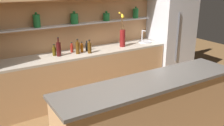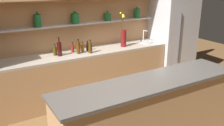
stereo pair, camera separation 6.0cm
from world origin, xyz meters
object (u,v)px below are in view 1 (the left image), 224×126
object	(u,v)px
bottle_wine_1	(59,49)
bottle_spirit_3	(78,48)
bottle_sauce_2	(87,47)
bottle_oil_6	(54,51)
bottle_spirit_4	(90,48)
refrigerator	(171,37)
bottle_sauce_0	(72,48)
flower_vase	(123,37)
sink_fixture	(145,41)
bottle_sauce_5	(82,48)

from	to	relation	value
bottle_wine_1	bottle_spirit_3	distance (m)	0.35
bottle_sauce_2	bottle_oil_6	bearing A→B (deg)	179.51
bottle_spirit_3	bottle_spirit_4	size ratio (longest dim) A/B	1.10
refrigerator	bottle_wine_1	xyz separation A→B (m)	(-2.65, 0.02, 0.10)
bottle_spirit_4	bottle_oil_6	world-z (taller)	bottle_spirit_4
bottle_spirit_4	bottle_wine_1	bearing A→B (deg)	167.95
bottle_sauce_0	bottle_spirit_3	xyz separation A→B (m)	(0.05, -0.16, 0.04)
bottle_sauce_0	bottle_wine_1	xyz separation A→B (m)	(-0.29, -0.12, 0.05)
bottle_sauce_0	refrigerator	bearing A→B (deg)	-3.53
bottle_sauce_0	bottle_spirit_3	world-z (taller)	bottle_spirit_3
refrigerator	bottle_wine_1	bearing A→B (deg)	179.49
bottle_sauce_0	bottle_spirit_4	world-z (taller)	bottle_spirit_4
refrigerator	flower_vase	size ratio (longest dim) A/B	2.75
flower_vase	bottle_oil_6	size ratio (longest dim) A/B	3.28
bottle_sauce_0	bottle_wine_1	size ratio (longest dim) A/B	0.55
refrigerator	sink_fixture	xyz separation A→B (m)	(-0.72, 0.05, -0.00)
refrigerator	bottle_sauce_0	world-z (taller)	refrigerator
refrigerator	bottle_oil_6	world-z (taller)	refrigerator
bottle_wine_1	bottle_oil_6	size ratio (longest dim) A/B	1.61
bottle_sauce_0	bottle_sauce_5	xyz separation A→B (m)	(0.16, -0.10, 0.00)
bottle_sauce_0	bottle_spirit_4	xyz separation A→B (m)	(0.25, -0.24, 0.02)
bottle_wine_1	sink_fixture	bearing A→B (deg)	0.76
sink_fixture	bottle_sauce_2	world-z (taller)	sink_fixture
refrigerator	bottle_oil_6	size ratio (longest dim) A/B	9.01
sink_fixture	bottle_wine_1	xyz separation A→B (m)	(-1.94, -0.03, 0.10)
bottle_sauce_0	bottle_spirit_3	distance (m)	0.17
bottle_spirit_3	bottle_oil_6	world-z (taller)	bottle_spirit_3
bottle_wine_1	bottle_spirit_3	xyz separation A→B (m)	(0.34, -0.04, -0.01)
bottle_wine_1	bottle_sauce_5	size ratio (longest dim) A/B	1.74
bottle_wine_1	bottle_sauce_5	world-z (taller)	bottle_wine_1
refrigerator	sink_fixture	size ratio (longest dim) A/B	6.75
bottle_spirit_4	bottle_sauce_5	distance (m)	0.16
bottle_sauce_5	bottle_sauce_0	bearing A→B (deg)	146.06
bottle_spirit_3	bottle_oil_6	bearing A→B (deg)	165.13
flower_vase	bottle_spirit_4	distance (m)	0.78
sink_fixture	bottle_sauce_5	world-z (taller)	sink_fixture
bottle_wine_1	bottle_sauce_5	bearing A→B (deg)	2.26
bottle_sauce_5	bottle_oil_6	size ratio (longest dim) A/B	0.93
bottle_sauce_0	bottle_sauce_2	size ratio (longest dim) A/B	0.99
bottle_spirit_4	sink_fixture	bearing A→B (deg)	5.79
bottle_sauce_2	bottle_sauce_5	world-z (taller)	bottle_sauce_5
flower_vase	bottle_sauce_5	distance (m)	0.88
bottle_sauce_0	bottle_sauce_5	world-z (taller)	bottle_sauce_5
bottle_spirit_4	refrigerator	bearing A→B (deg)	2.50
bottle_sauce_2	bottle_oil_6	world-z (taller)	bottle_oil_6
sink_fixture	bottle_oil_6	distance (m)	2.00
flower_vase	bottle_spirit_4	bearing A→B (deg)	-174.22
bottle_spirit_4	bottle_spirit_3	bearing A→B (deg)	158.33
bottle_sauce_2	sink_fixture	bearing A→B (deg)	-1.65
bottle_wine_1	bottle_spirit_4	bearing A→B (deg)	-12.05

